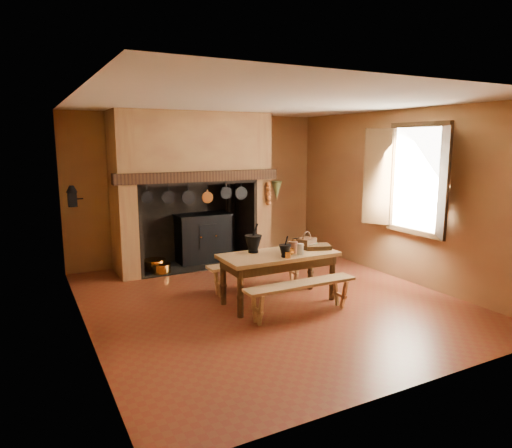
{
  "coord_description": "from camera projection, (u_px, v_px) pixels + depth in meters",
  "views": [
    {
      "loc": [
        -3.12,
        -5.56,
        2.27
      ],
      "look_at": [
        -0.04,
        0.3,
        1.08
      ],
      "focal_mm": 32.0,
      "sensor_mm": 36.0,
      "label": 1
    }
  ],
  "objects": [
    {
      "name": "stoneware_crock",
      "position": [
        293.0,
        247.0,
        6.47
      ],
      "size": [
        0.16,
        0.16,
        0.16
      ],
      "primitive_type": "cylinder",
      "rotation": [
        0.0,
        0.0,
        -0.3
      ],
      "color": "brown",
      "rests_on": "work_table"
    },
    {
      "name": "floor",
      "position": [
        268.0,
        300.0,
        6.68
      ],
      "size": [
        5.5,
        5.5,
        0.0
      ],
      "primitive_type": "plane",
      "color": "#602417",
      "rests_on": "ground"
    },
    {
      "name": "chimney_breast",
      "position": [
        192.0,
        168.0,
        8.23
      ],
      "size": [
        2.95,
        0.96,
        2.8
      ],
      "color": "olive",
      "rests_on": "floor"
    },
    {
      "name": "brass_mug_b",
      "position": [
        290.0,
        247.0,
        6.68
      ],
      "size": [
        0.08,
        0.08,
        0.08
      ],
      "primitive_type": "cylinder",
      "rotation": [
        0.0,
        0.0,
        -0.09
      ],
      "color": "orange",
      "rests_on": "work_table"
    },
    {
      "name": "wall_coffee_mill",
      "position": [
        72.0,
        195.0,
        6.65
      ],
      "size": [
        0.23,
        0.16,
        0.31
      ],
      "color": "black",
      "rests_on": "wall_left"
    },
    {
      "name": "ceiling",
      "position": [
        269.0,
        103.0,
        6.18
      ],
      "size": [
        5.5,
        5.5,
        0.0
      ],
      "primitive_type": "plane",
      "rotation": [
        3.14,
        0.0,
        0.0
      ],
      "color": "silver",
      "rests_on": "back_wall"
    },
    {
      "name": "mixing_bowl",
      "position": [
        305.0,
        245.0,
        6.8
      ],
      "size": [
        0.35,
        0.35,
        0.08
      ],
      "primitive_type": "imported",
      "rotation": [
        0.0,
        0.0,
        0.03
      ],
      "color": "beige",
      "rests_on": "work_table"
    },
    {
      "name": "back_wall",
      "position": [
        199.0,
        188.0,
        8.83
      ],
      "size": [
        5.0,
        0.02,
        2.8
      ],
      "primitive_type": "cube",
      "color": "olive",
      "rests_on": "floor"
    },
    {
      "name": "bench_back",
      "position": [
        258.0,
        268.0,
        7.07
      ],
      "size": [
        1.62,
        0.28,
        0.46
      ],
      "color": "#A7894C",
      "rests_on": "floor"
    },
    {
      "name": "coffee_grinder",
      "position": [
        292.0,
        246.0,
        6.54
      ],
      "size": [
        0.2,
        0.17,
        0.2
      ],
      "rotation": [
        0.0,
        0.0,
        -0.43
      ],
      "color": "#392412",
      "rests_on": "work_table"
    },
    {
      "name": "wall_left",
      "position": [
        80.0,
        218.0,
        5.28
      ],
      "size": [
        0.02,
        5.5,
        2.8
      ],
      "primitive_type": "cube",
      "color": "olive",
      "rests_on": "floor"
    },
    {
      "name": "glass_jar",
      "position": [
        300.0,
        249.0,
        6.36
      ],
      "size": [
        0.1,
        0.1,
        0.16
      ],
      "primitive_type": "cylinder",
      "rotation": [
        0.0,
        0.0,
        0.13
      ],
      "color": "beige",
      "rests_on": "work_table"
    },
    {
      "name": "work_table",
      "position": [
        279.0,
        261.0,
        6.47
      ],
      "size": [
        1.67,
        0.74,
        0.72
      ],
      "color": "#A7894C",
      "rests_on": "floor"
    },
    {
      "name": "hanging_pans",
      "position": [
        200.0,
        196.0,
        7.86
      ],
      "size": [
        1.92,
        0.29,
        0.27
      ],
      "color": "black",
      "rests_on": "chimney_breast"
    },
    {
      "name": "window",
      "position": [
        412.0,
        179.0,
        7.1
      ],
      "size": [
        0.39,
        1.75,
        1.76
      ],
      "color": "white",
      "rests_on": "wall_right"
    },
    {
      "name": "wicker_basket",
      "position": [
        306.0,
        243.0,
        6.74
      ],
      "size": [
        0.33,
        0.29,
        0.26
      ],
      "rotation": [
        0.0,
        0.0,
        0.42
      ],
      "color": "#452514",
      "rests_on": "work_table"
    },
    {
      "name": "herb_bunch",
      "position": [
        277.0,
        191.0,
        8.53
      ],
      "size": [
        0.2,
        0.2,
        0.35
      ],
      "primitive_type": "cone",
      "rotation": [
        3.14,
        0.0,
        0.0
      ],
      "color": "brown",
      "rests_on": "chimney_breast"
    },
    {
      "name": "brass_cup",
      "position": [
        290.0,
        252.0,
        6.36
      ],
      "size": [
        0.15,
        0.15,
        0.09
      ],
      "primitive_type": "imported",
      "rotation": [
        0.0,
        0.0,
        0.39
      ],
      "color": "orange",
      "rests_on": "work_table"
    },
    {
      "name": "wall_right",
      "position": [
        399.0,
        195.0,
        7.57
      ],
      "size": [
        0.02,
        5.5,
        2.8
      ],
      "primitive_type": "cube",
      "color": "olive",
      "rests_on": "floor"
    },
    {
      "name": "wall_front",
      "position": [
        420.0,
        242.0,
        4.03
      ],
      "size": [
        5.0,
        0.02,
        2.8
      ],
      "primitive_type": "cube",
      "color": "olive",
      "rests_on": "floor"
    },
    {
      "name": "bench_front",
      "position": [
        301.0,
        291.0,
        6.01
      ],
      "size": [
        1.6,
        0.28,
        0.45
      ],
      "color": "#A7894C",
      "rests_on": "floor"
    },
    {
      "name": "mortar_large",
      "position": [
        253.0,
        243.0,
        6.47
      ],
      "size": [
        0.25,
        0.25,
        0.42
      ],
      "rotation": [
        0.0,
        0.0,
        -0.38
      ],
      "color": "black",
      "rests_on": "work_table"
    },
    {
      "name": "mortar_small",
      "position": [
        285.0,
        250.0,
        6.22
      ],
      "size": [
        0.17,
        0.17,
        0.29
      ],
      "rotation": [
        0.0,
        0.0,
        0.24
      ],
      "color": "black",
      "rests_on": "work_table"
    },
    {
      "name": "onion_string",
      "position": [
        268.0,
        194.0,
        8.46
      ],
      "size": [
        0.12,
        0.1,
        0.46
      ],
      "primitive_type": null,
      "color": "#95511B",
      "rests_on": "chimney_breast"
    },
    {
      "name": "wooden_tray",
      "position": [
        318.0,
        247.0,
        6.72
      ],
      "size": [
        0.43,
        0.37,
        0.06
      ],
      "primitive_type": "cube",
      "rotation": [
        0.0,
        0.0,
        -0.36
      ],
      "color": "#392412",
      "rests_on": "work_table"
    },
    {
      "name": "hearth_pans",
      "position": [
        156.0,
        266.0,
        8.11
      ],
      "size": [
        0.51,
        0.62,
        0.2
      ],
      "color": "orange",
      "rests_on": "floor"
    },
    {
      "name": "iron_range",
      "position": [
        204.0,
        237.0,
        8.7
      ],
      "size": [
        1.12,
        0.55,
        1.6
      ],
      "color": "black",
      "rests_on": "floor"
    },
    {
      "name": "brass_mug_a",
      "position": [
        288.0,
        255.0,
        6.18
      ],
      "size": [
        0.09,
        0.09,
        0.09
      ],
      "primitive_type": "cylinder",
      "rotation": [
        0.0,
        0.0,
        0.19
      ],
      "color": "orange",
      "rests_on": "work_table"
    }
  ]
}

